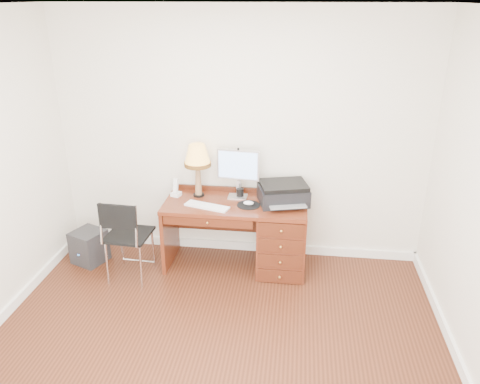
# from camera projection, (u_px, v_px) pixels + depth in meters

# --- Properties ---
(ground) EXTENTS (4.00, 4.00, 0.00)m
(ground) POSITION_uv_depth(u_px,v_px,m) (213.00, 352.00, 3.92)
(ground) COLOR #37180C
(ground) RESTS_ON ground
(room_shell) EXTENTS (4.00, 4.00, 4.00)m
(room_shell) POSITION_uv_depth(u_px,v_px,m) (225.00, 302.00, 4.47)
(room_shell) COLOR silver
(room_shell) RESTS_ON ground
(desk) EXTENTS (1.50, 0.67, 0.75)m
(desk) POSITION_uv_depth(u_px,v_px,m) (265.00, 233.00, 5.00)
(desk) COLOR #602514
(desk) RESTS_ON ground
(monitor) EXTENTS (0.46, 0.17, 0.52)m
(monitor) POSITION_uv_depth(u_px,v_px,m) (238.00, 167.00, 4.94)
(monitor) COLOR silver
(monitor) RESTS_ON desk
(keyboard) EXTENTS (0.49, 0.26, 0.02)m
(keyboard) POSITION_uv_depth(u_px,v_px,m) (207.00, 206.00, 4.80)
(keyboard) COLOR white
(keyboard) RESTS_ON desk
(mouse_pad) EXTENTS (0.24, 0.24, 0.05)m
(mouse_pad) POSITION_uv_depth(u_px,v_px,m) (249.00, 204.00, 4.84)
(mouse_pad) COLOR black
(mouse_pad) RESTS_ON desk
(printer) EXTENTS (0.58, 0.50, 0.22)m
(printer) POSITION_uv_depth(u_px,v_px,m) (283.00, 193.00, 4.87)
(printer) COLOR black
(printer) RESTS_ON desk
(leg_lamp) EXTENTS (0.28, 0.28, 0.58)m
(leg_lamp) POSITION_uv_depth(u_px,v_px,m) (197.00, 159.00, 4.91)
(leg_lamp) COLOR black
(leg_lamp) RESTS_ON desk
(phone) EXTENTS (0.12, 0.12, 0.20)m
(phone) POSITION_uv_depth(u_px,v_px,m) (176.00, 191.00, 5.05)
(phone) COLOR white
(phone) RESTS_ON desk
(pen_cup) EXTENTS (0.08, 0.08, 0.10)m
(pen_cup) POSITION_uv_depth(u_px,v_px,m) (240.00, 193.00, 5.03)
(pen_cup) COLOR black
(pen_cup) RESTS_ON desk
(chair) EXTENTS (0.45, 0.45, 0.91)m
(chair) POSITION_uv_depth(u_px,v_px,m) (126.00, 232.00, 4.72)
(chair) COLOR black
(chair) RESTS_ON ground
(equipment_box) EXTENTS (0.41, 0.41, 0.37)m
(equipment_box) POSITION_uv_depth(u_px,v_px,m) (89.00, 246.00, 5.19)
(equipment_box) COLOR black
(equipment_box) RESTS_ON ground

